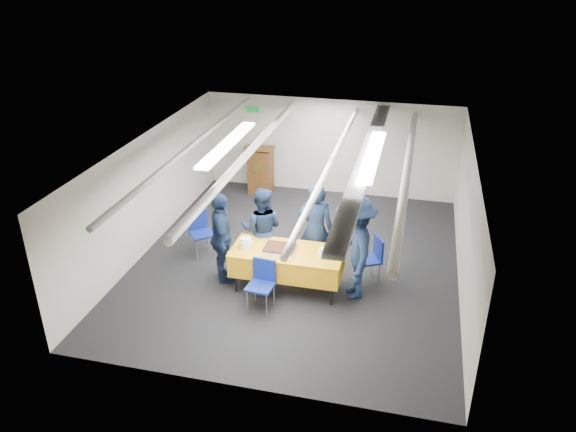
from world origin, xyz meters
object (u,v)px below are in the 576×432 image
object	(u,v)px
podium	(261,169)
sailor_c	(222,238)
sailor_a	(315,229)
sailor_b	(262,229)
sailor_d	(355,248)
chair_near	(262,279)
serving_table	(287,261)
chair_left	(200,228)
sheet_cake	(280,249)
chair_right	(372,255)

from	to	relation	value
podium	sailor_c	bearing A→B (deg)	-83.65
sailor_a	sailor_b	xyz separation A→B (m)	(-0.98, -0.07, -0.08)
podium	sailor_d	distance (m)	4.83
chair_near	sailor_c	size ratio (longest dim) A/B	0.52
serving_table	chair_left	world-z (taller)	chair_left
sheet_cake	sailor_a	world-z (taller)	sailor_a
chair_right	sailor_a	world-z (taller)	sailor_a
serving_table	chair_near	xyz separation A→B (m)	(-0.27, -0.63, -0.03)
chair_right	sailor_a	bearing A→B (deg)	177.33
serving_table	sailor_a	bearing A→B (deg)	61.54
serving_table	chair_left	xyz separation A→B (m)	(-1.96, 0.86, -0.03)
serving_table	sailor_c	xyz separation A→B (m)	(-1.20, 0.02, 0.28)
sailor_a	chair_near	bearing A→B (deg)	56.89
serving_table	chair_right	size ratio (longest dim) A/B	2.22
sailor_c	sailor_d	distance (m)	2.35
chair_right	chair_near	bearing A→B (deg)	-143.54
sailor_c	chair_left	bearing A→B (deg)	18.53
sheet_cake	sailor_b	size ratio (longest dim) A/B	0.34
chair_left	sailor_b	bearing A→B (deg)	-11.46
chair_right	sheet_cake	bearing A→B (deg)	-156.21
chair_right	sailor_a	size ratio (longest dim) A/B	0.49
sheet_cake	sailor_a	size ratio (longest dim) A/B	0.31
podium	chair_right	distance (m)	4.56
serving_table	sailor_a	world-z (taller)	sailor_a
chair_left	sailor_a	xyz separation A→B (m)	(2.32, -0.20, 0.36)
podium	sailor_c	xyz separation A→B (m)	(0.44, -3.98, 0.23)
sailor_d	sailor_c	bearing A→B (deg)	-103.94
chair_right	sailor_b	xyz separation A→B (m)	(-2.03, -0.02, 0.28)
podium	serving_table	bearing A→B (deg)	-67.76
podium	chair_left	bearing A→B (deg)	-95.80
podium	sailor_a	bearing A→B (deg)	-59.14
sheet_cake	sailor_d	distance (m)	1.28
sailor_d	sailor_a	bearing A→B (deg)	-141.87
chair_near	sailor_a	bearing A→B (deg)	63.95
podium	sailor_d	bearing A→B (deg)	-54.66
sheet_cake	sailor_c	size ratio (longest dim) A/B	0.32
chair_right	sailor_d	distance (m)	0.72
sheet_cake	sailor_b	bearing A→B (deg)	127.82
chair_left	sailor_d	world-z (taller)	sailor_d
sailor_c	sailor_a	bearing A→B (deg)	-91.49
podium	sailor_b	bearing A→B (deg)	-73.41
sailor_a	sailor_b	bearing A→B (deg)	-2.74
chair_left	sailor_c	world-z (taller)	sailor_c
serving_table	sailor_d	xyz separation A→B (m)	(1.15, 0.08, 0.37)
podium	sailor_a	world-z (taller)	sailor_a
chair_left	sailor_b	world-z (taller)	sailor_b
chair_right	sailor_b	size ratio (longest dim) A/B	0.54
sheet_cake	sailor_d	xyz separation A→B (m)	(1.27, 0.14, 0.12)
chair_near	sailor_b	size ratio (longest dim) A/B	0.54
serving_table	chair_right	bearing A→B (deg)	23.55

